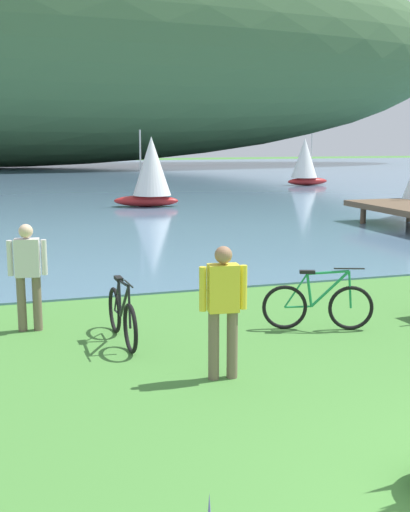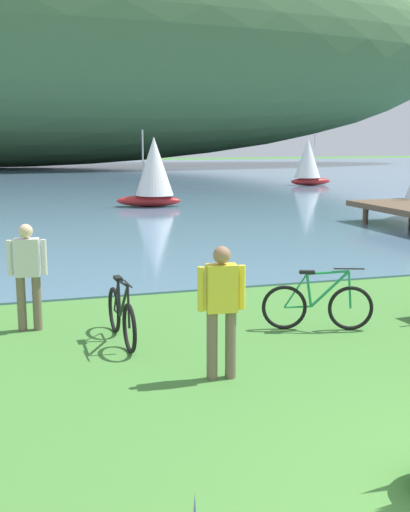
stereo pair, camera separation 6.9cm
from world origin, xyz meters
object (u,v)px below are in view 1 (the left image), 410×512
at_px(bicycle_beside_path, 122,316).
at_px(sailboat_mid_bay, 305,161).
at_px(bicycle_leaning_near_bench, 318,305).
at_px(person_at_shoreline, 28,270).
at_px(sailboat_nearest_to_shore, 151,171).
at_px(person_on_the_grass, 223,304).

xyz_separation_m(bicycle_beside_path, sailboat_mid_bay, (17.14, 29.00, 1.22)).
height_order(bicycle_leaning_near_bench, sailboat_mid_bay, sailboat_mid_bay).
xyz_separation_m(person_at_shoreline, sailboat_nearest_to_shore, (5.89, 17.73, 0.66)).
relative_size(sailboat_nearest_to_shore, sailboat_mid_bay, 1.01).
distance_m(bicycle_leaning_near_bench, bicycle_beside_path, 3.11).
xyz_separation_m(person_at_shoreline, person_on_the_grass, (2.27, -2.86, 0.00)).
bearing_deg(sailboat_mid_bay, person_at_shoreline, -123.39).
bearing_deg(sailboat_mid_bay, bicycle_leaning_near_bench, -115.62).
bearing_deg(person_at_shoreline, person_on_the_grass, -51.65).
relative_size(person_at_shoreline, person_on_the_grass, 1.00).
xyz_separation_m(bicycle_leaning_near_bench, person_at_shoreline, (-4.40, 1.31, 0.58)).
relative_size(person_at_shoreline, sailboat_nearest_to_shore, 0.51).
height_order(bicycle_beside_path, person_at_shoreline, person_at_shoreline).
relative_size(bicycle_beside_path, person_at_shoreline, 1.04).
bearing_deg(person_at_shoreline, bicycle_leaning_near_bench, -16.60).
xyz_separation_m(bicycle_beside_path, sailboat_nearest_to_shore, (4.59, 18.76, 1.24)).
bearing_deg(sailboat_nearest_to_shore, bicycle_beside_path, -103.75).
bearing_deg(person_on_the_grass, person_at_shoreline, 128.35).
height_order(person_at_shoreline, sailboat_mid_bay, sailboat_mid_bay).
relative_size(person_on_the_grass, sailboat_mid_bay, 0.51).
bearing_deg(person_on_the_grass, sailboat_mid_bay, 62.32).
distance_m(bicycle_beside_path, person_on_the_grass, 2.16).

